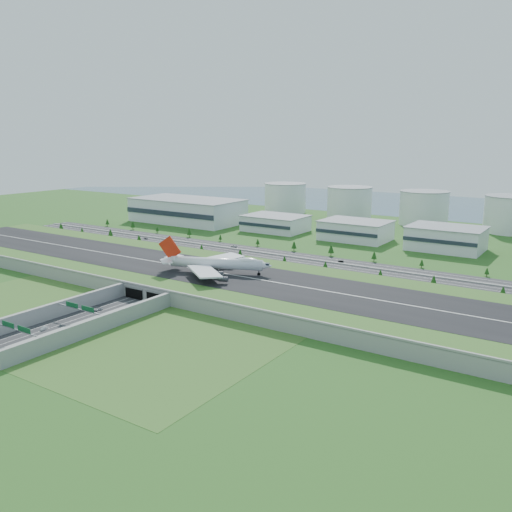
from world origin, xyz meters
The scene contains 24 objects.
ground centered at (0.00, 0.00, 0.00)m, with size 1200.00×1200.00×0.00m, color #234E18.
airfield_deck centered at (0.00, -0.09, 4.12)m, with size 520.00×100.00×9.20m.
underpass_road centered at (0.00, -99.42, 3.43)m, with size 38.80×120.40×8.00m.
sign_gantry_near centered at (0.00, -95.04, 6.95)m, with size 38.70×0.70×9.80m.
sign_gantry_far centered at (0.00, -130.04, 6.95)m, with size 38.70×0.70×9.80m.
north_expressway centered at (0.00, 95.00, 0.06)m, with size 560.00×36.00×0.12m, color #28282B.
tree_row centered at (-3.10, 97.14, 4.48)m, with size 504.06×48.61×8.45m.
hangar_west centered at (-170.00, 185.00, 12.50)m, with size 120.00×60.00×25.00m, color silver.
hangar_mid_a centered at (-60.00, 190.00, 7.50)m, with size 58.00×42.00×15.00m, color silver.
hangar_mid_b centered at (25.00, 190.00, 8.50)m, with size 58.00×42.00×17.00m, color silver.
hangar_mid_c centered at (105.00, 190.00, 9.50)m, with size 58.00×42.00×19.00m, color silver.
fuel_tank_a centered at (-120.00, 310.00, 17.50)m, with size 50.00×50.00×35.00m, color silver.
fuel_tank_b centered at (-35.00, 310.00, 17.50)m, with size 50.00×50.00×35.00m, color silver.
fuel_tank_c centered at (50.00, 310.00, 17.50)m, with size 50.00×50.00×35.00m, color silver.
fuel_tank_d centered at (135.00, 310.00, 17.50)m, with size 50.00×50.00×35.00m, color silver.
bay_water centered at (0.00, 480.00, 0.03)m, with size 1200.00×260.00×0.06m, color #3A596F.
boeing_747 centered at (13.31, -1.32, 14.45)m, with size 70.08×64.97×22.83m.
car_0 centered at (-8.19, -76.85, 0.93)m, with size 1.91×4.74×1.62m, color #B4B4B9.
car_1 centered at (-7.18, -111.20, 0.89)m, with size 1.62×4.65×1.53m, color silver.
car_2 centered at (7.91, -68.40, 0.77)m, with size 2.17×4.71×1.31m, color #100E47.
car_3 centered at (9.62, -134.61, 0.84)m, with size 2.01×4.93×1.43m, color #9A160E.
car_4 centered at (-135.05, 86.56, 0.81)m, with size 1.63×4.05×1.38m, color #57585C.
car_5 centered at (52.12, 100.66, 0.81)m, with size 1.47×4.21×1.39m, color black.
car_7 centered at (-47.10, 101.60, 0.96)m, with size 2.36×5.79×1.68m, color silver.
Camera 1 is at (216.91, -261.93, 92.39)m, focal length 38.00 mm.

